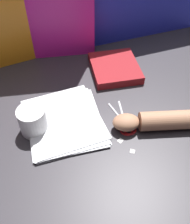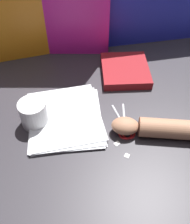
{
  "view_description": "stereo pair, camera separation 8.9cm",
  "coord_description": "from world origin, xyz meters",
  "px_view_note": "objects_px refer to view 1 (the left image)",
  "views": [
    {
      "loc": [
        -0.15,
        -0.62,
        0.72
      ],
      "look_at": [
        0.02,
        -0.04,
        0.06
      ],
      "focal_mm": 42.0,
      "sensor_mm": 36.0,
      "label": 1
    },
    {
      "loc": [
        -0.06,
        -0.64,
        0.72
      ],
      "look_at": [
        0.02,
        -0.04,
        0.06
      ],
      "focal_mm": 42.0,
      "sensor_mm": 36.0,
      "label": 2
    }
  ],
  "objects_px": {
    "paper_stack": "(65,122)",
    "mug": "(33,120)",
    "book_closed": "(115,68)",
    "scissors": "(125,123)",
    "hand_forearm": "(164,121)"
  },
  "relations": [
    {
      "from": "book_closed",
      "to": "scissors",
      "type": "height_order",
      "value": "book_closed"
    },
    {
      "from": "paper_stack",
      "to": "hand_forearm",
      "type": "height_order",
      "value": "hand_forearm"
    },
    {
      "from": "scissors",
      "to": "hand_forearm",
      "type": "bearing_deg",
      "value": -22.18
    },
    {
      "from": "paper_stack",
      "to": "mug",
      "type": "distance_m",
      "value": 0.11
    },
    {
      "from": "paper_stack",
      "to": "mug",
      "type": "height_order",
      "value": "mug"
    },
    {
      "from": "hand_forearm",
      "to": "book_closed",
      "type": "bearing_deg",
      "value": 99.71
    },
    {
      "from": "paper_stack",
      "to": "book_closed",
      "type": "relative_size",
      "value": 1.33
    },
    {
      "from": "paper_stack",
      "to": "book_closed",
      "type": "distance_m",
      "value": 0.35
    },
    {
      "from": "book_closed",
      "to": "hand_forearm",
      "type": "relative_size",
      "value": 0.67
    },
    {
      "from": "scissors",
      "to": "hand_forearm",
      "type": "xyz_separation_m",
      "value": [
        0.12,
        -0.05,
        0.03
      ]
    },
    {
      "from": "book_closed",
      "to": "hand_forearm",
      "type": "height_order",
      "value": "hand_forearm"
    },
    {
      "from": "hand_forearm",
      "to": "paper_stack",
      "type": "bearing_deg",
      "value": 160.66
    },
    {
      "from": "paper_stack",
      "to": "scissors",
      "type": "relative_size",
      "value": 1.81
    },
    {
      "from": "book_closed",
      "to": "hand_forearm",
      "type": "distance_m",
      "value": 0.35
    },
    {
      "from": "book_closed",
      "to": "paper_stack",
      "type": "bearing_deg",
      "value": -139.84
    }
  ]
}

